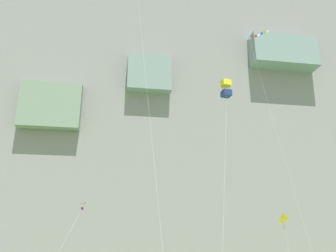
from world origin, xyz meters
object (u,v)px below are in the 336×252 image
kite_box_upper_right (226,89)px  kite_banner_upper_mid (262,51)px  kite_delta_upper_left (78,210)px  kite_diamond_far_right (284,221)px

kite_box_upper_right → kite_banner_upper_mid: kite_banner_upper_mid is taller
kite_delta_upper_left → kite_banner_upper_mid: 34.29m
kite_delta_upper_left → kite_box_upper_right: bearing=-41.5°
kite_delta_upper_left → kite_banner_upper_mid: size_ratio=0.21×
kite_delta_upper_left → kite_box_upper_right: 21.60m
kite_diamond_far_right → kite_box_upper_right: bearing=-128.8°
kite_box_upper_right → kite_diamond_far_right: 22.59m
kite_delta_upper_left → kite_banner_upper_mid: kite_banner_upper_mid is taller
kite_box_upper_right → kite_diamond_far_right: (12.28, 15.25, -11.27)m
kite_delta_upper_left → kite_diamond_far_right: (26.43, 2.72, -0.81)m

